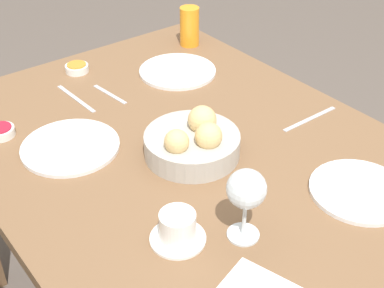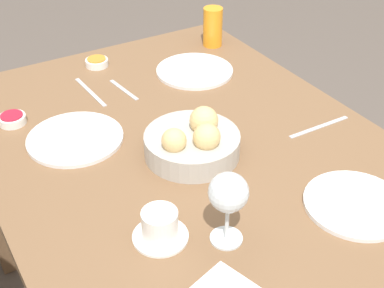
{
  "view_description": "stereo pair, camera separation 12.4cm",
  "coord_description": "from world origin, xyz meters",
  "px_view_note": "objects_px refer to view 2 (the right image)",
  "views": [
    {
      "loc": [
        -0.84,
        0.63,
        1.47
      ],
      "look_at": [
        -0.03,
        0.01,
        0.76
      ],
      "focal_mm": 50.0,
      "sensor_mm": 36.0,
      "label": 1
    },
    {
      "loc": [
        -0.91,
        0.53,
        1.47
      ],
      "look_at": [
        -0.03,
        0.01,
        0.76
      ],
      "focal_mm": 50.0,
      "sensor_mm": 36.0,
      "label": 2
    }
  ],
  "objects_px": {
    "plate_near_right": "(195,71)",
    "juice_glass": "(213,27)",
    "plate_near_left": "(356,204)",
    "coffee_cup": "(160,227)",
    "bread_basket": "(193,142)",
    "jam_bowl_berry": "(12,119)",
    "plate_far_center": "(75,138)",
    "jam_bowl_honey": "(97,62)",
    "wine_glass": "(228,195)",
    "fork_silver": "(90,92)",
    "spoon_coffee": "(124,90)",
    "knife_silver": "(319,127)"
  },
  "relations": [
    {
      "from": "bread_basket",
      "to": "plate_near_right",
      "type": "distance_m",
      "value": 0.42
    },
    {
      "from": "jam_bowl_honey",
      "to": "knife_silver",
      "type": "relative_size",
      "value": 0.37
    },
    {
      "from": "bread_basket",
      "to": "spoon_coffee",
      "type": "bearing_deg",
      "value": 1.44
    },
    {
      "from": "wine_glass",
      "to": "coffee_cup",
      "type": "xyz_separation_m",
      "value": [
        0.07,
        0.11,
        -0.08
      ]
    },
    {
      "from": "plate_near_left",
      "to": "spoon_coffee",
      "type": "height_order",
      "value": "plate_near_left"
    },
    {
      "from": "plate_far_center",
      "to": "spoon_coffee",
      "type": "relative_size",
      "value": 1.67
    },
    {
      "from": "plate_far_center",
      "to": "jam_bowl_honey",
      "type": "bearing_deg",
      "value": -29.97
    },
    {
      "from": "fork_silver",
      "to": "jam_bowl_berry",
      "type": "bearing_deg",
      "value": 102.04
    },
    {
      "from": "bread_basket",
      "to": "spoon_coffee",
      "type": "relative_size",
      "value": 1.59
    },
    {
      "from": "plate_near_left",
      "to": "plate_far_center",
      "type": "height_order",
      "value": "same"
    },
    {
      "from": "fork_silver",
      "to": "spoon_coffee",
      "type": "relative_size",
      "value": 1.33
    },
    {
      "from": "plate_near_right",
      "to": "jam_bowl_honey",
      "type": "height_order",
      "value": "jam_bowl_honey"
    },
    {
      "from": "bread_basket",
      "to": "plate_far_center",
      "type": "distance_m",
      "value": 0.3
    },
    {
      "from": "bread_basket",
      "to": "jam_bowl_berry",
      "type": "distance_m",
      "value": 0.49
    },
    {
      "from": "plate_near_left",
      "to": "coffee_cup",
      "type": "xyz_separation_m",
      "value": [
        0.13,
        0.39,
        0.02
      ]
    },
    {
      "from": "plate_near_left",
      "to": "coffee_cup",
      "type": "height_order",
      "value": "coffee_cup"
    },
    {
      "from": "plate_far_center",
      "to": "coffee_cup",
      "type": "height_order",
      "value": "coffee_cup"
    },
    {
      "from": "juice_glass",
      "to": "plate_near_right",
      "type": "bearing_deg",
      "value": 132.4
    },
    {
      "from": "coffee_cup",
      "to": "bread_basket",
      "type": "bearing_deg",
      "value": -43.91
    },
    {
      "from": "wine_glass",
      "to": "plate_near_right",
      "type": "bearing_deg",
      "value": -25.96
    },
    {
      "from": "jam_bowl_honey",
      "to": "fork_silver",
      "type": "height_order",
      "value": "jam_bowl_honey"
    },
    {
      "from": "plate_near_right",
      "to": "wine_glass",
      "type": "distance_m",
      "value": 0.71
    },
    {
      "from": "bread_basket",
      "to": "fork_silver",
      "type": "height_order",
      "value": "bread_basket"
    },
    {
      "from": "plate_far_center",
      "to": "fork_silver",
      "type": "bearing_deg",
      "value": -30.65
    },
    {
      "from": "plate_far_center",
      "to": "juice_glass",
      "type": "bearing_deg",
      "value": -63.15
    },
    {
      "from": "knife_silver",
      "to": "spoon_coffee",
      "type": "relative_size",
      "value": 1.33
    },
    {
      "from": "plate_near_left",
      "to": "plate_far_center",
      "type": "bearing_deg",
      "value": 38.11
    },
    {
      "from": "bread_basket",
      "to": "knife_silver",
      "type": "relative_size",
      "value": 1.2
    },
    {
      "from": "wine_glass",
      "to": "knife_silver",
      "type": "xyz_separation_m",
      "value": [
        0.21,
        -0.42,
        -0.11
      ]
    },
    {
      "from": "knife_silver",
      "to": "plate_near_left",
      "type": "bearing_deg",
      "value": 152.48
    },
    {
      "from": "plate_far_center",
      "to": "juice_glass",
      "type": "height_order",
      "value": "juice_glass"
    },
    {
      "from": "plate_near_left",
      "to": "plate_near_right",
      "type": "distance_m",
      "value": 0.69
    },
    {
      "from": "bread_basket",
      "to": "wine_glass",
      "type": "xyz_separation_m",
      "value": [
        -0.27,
        0.09,
        0.07
      ]
    },
    {
      "from": "wine_glass",
      "to": "jam_bowl_honey",
      "type": "relative_size",
      "value": 2.25
    },
    {
      "from": "plate_near_left",
      "to": "spoon_coffee",
      "type": "bearing_deg",
      "value": 16.56
    },
    {
      "from": "juice_glass",
      "to": "knife_silver",
      "type": "xyz_separation_m",
      "value": [
        -0.56,
        0.04,
        -0.06
      ]
    },
    {
      "from": "plate_near_left",
      "to": "juice_glass",
      "type": "height_order",
      "value": "juice_glass"
    },
    {
      "from": "knife_silver",
      "to": "spoon_coffee",
      "type": "distance_m",
      "value": 0.55
    },
    {
      "from": "jam_bowl_honey",
      "to": "knife_silver",
      "type": "distance_m",
      "value": 0.71
    },
    {
      "from": "plate_near_left",
      "to": "wine_glass",
      "type": "height_order",
      "value": "wine_glass"
    },
    {
      "from": "bread_basket",
      "to": "plate_near_right",
      "type": "xyz_separation_m",
      "value": [
        0.36,
        -0.22,
        -0.03
      ]
    },
    {
      "from": "bread_basket",
      "to": "jam_bowl_berry",
      "type": "relative_size",
      "value": 3.24
    },
    {
      "from": "plate_near_right",
      "to": "spoon_coffee",
      "type": "relative_size",
      "value": 1.63
    },
    {
      "from": "plate_near_right",
      "to": "juice_glass",
      "type": "relative_size",
      "value": 1.82
    },
    {
      "from": "juice_glass",
      "to": "wine_glass",
      "type": "bearing_deg",
      "value": 149.19
    },
    {
      "from": "jam_bowl_honey",
      "to": "plate_far_center",
      "type": "bearing_deg",
      "value": 150.03
    },
    {
      "from": "plate_far_center",
      "to": "knife_silver",
      "type": "height_order",
      "value": "plate_far_center"
    },
    {
      "from": "coffee_cup",
      "to": "fork_silver",
      "type": "height_order",
      "value": "coffee_cup"
    },
    {
      "from": "fork_silver",
      "to": "juice_glass",
      "type": "bearing_deg",
      "value": -78.69
    },
    {
      "from": "plate_far_center",
      "to": "jam_bowl_honey",
      "type": "height_order",
      "value": "jam_bowl_honey"
    }
  ]
}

